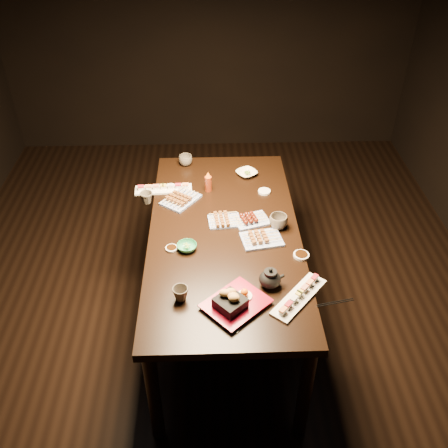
{
  "coord_description": "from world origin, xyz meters",
  "views": [
    {
      "loc": [
        -0.01,
        -2.38,
        2.6
      ],
      "look_at": [
        0.07,
        0.03,
        0.77
      ],
      "focal_mm": 40.0,
      "sensor_mm": 36.0,
      "label": 1
    }
  ],
  "objects": [
    {
      "name": "teacup_far_right",
      "position": [
        -0.18,
        0.77,
        0.79
      ],
      "size": [
        0.11,
        0.11,
        0.08
      ],
      "primitive_type": "imported",
      "rotation": [
        0.0,
        0.0,
        -0.12
      ],
      "color": "#534A3F",
      "rests_on": "dining_table"
    },
    {
      "name": "chopsticks_near",
      "position": [
        0.17,
        -0.71,
        0.75
      ],
      "size": [
        0.15,
        0.22,
        0.01
      ],
      "primitive_type": null,
      "rotation": [
        0.0,
        0.0,
        0.99
      ],
      "color": "black",
      "rests_on": "dining_table"
    },
    {
      "name": "yakitori_plate_left",
      "position": [
        -0.2,
        0.31,
        0.78
      ],
      "size": [
        0.28,
        0.29,
        0.06
      ],
      "primitive_type": null,
      "rotation": [
        0.0,
        0.0,
        0.93
      ],
      "color": "#828EB6",
      "rests_on": "dining_table"
    },
    {
      "name": "sushi_platter_far",
      "position": [
        -0.32,
        0.44,
        0.77
      ],
      "size": [
        0.38,
        0.13,
        0.05
      ],
      "primitive_type": null,
      "rotation": [
        0.0,
        0.0,
        3.2
      ],
      "color": "white",
      "rests_on": "dining_table"
    },
    {
      "name": "sauce_dish_west",
      "position": [
        -0.23,
        -0.18,
        0.76
      ],
      "size": [
        0.08,
        0.08,
        0.01
      ],
      "primitive_type": "cylinder",
      "rotation": [
        0.0,
        0.0,
        0.16
      ],
      "color": "white",
      "rests_on": "dining_table"
    },
    {
      "name": "tsukune_plate",
      "position": [
        0.24,
        0.07,
        0.78
      ],
      "size": [
        0.24,
        0.2,
        0.05
      ],
      "primitive_type": null,
      "rotation": [
        0.0,
        0.0,
        0.3
      ],
      "color": "#828EB6",
      "rests_on": "dining_table"
    },
    {
      "name": "teacup_near_left",
      "position": [
        -0.17,
        -0.58,
        0.79
      ],
      "size": [
        0.11,
        0.11,
        0.08
      ],
      "primitive_type": "imported",
      "rotation": [
        0.0,
        0.0,
        0.51
      ],
      "color": "#534A3F",
      "rests_on": "dining_table"
    },
    {
      "name": "sauce_dish_se",
      "position": [
        0.5,
        -0.26,
        0.76
      ],
      "size": [
        0.13,
        0.13,
        0.02
      ],
      "primitive_type": "cylinder",
      "rotation": [
        0.0,
        0.0,
        0.68
      ],
      "color": "white",
      "rests_on": "dining_table"
    },
    {
      "name": "edamame_bowl_green",
      "position": [
        -0.14,
        -0.18,
        0.77
      ],
      "size": [
        0.16,
        0.16,
        0.04
      ],
      "primitive_type": "imported",
      "rotation": [
        0.0,
        0.0,
        0.54
      ],
      "color": "#2D8A56",
      "rests_on": "dining_table"
    },
    {
      "name": "sauce_dish_east",
      "position": [
        0.36,
        0.39,
        0.76
      ],
      "size": [
        0.11,
        0.11,
        0.01
      ],
      "primitive_type": "cylinder",
      "rotation": [
        0.0,
        0.0,
        0.57
      ],
      "color": "white",
      "rests_on": "dining_table"
    },
    {
      "name": "teacup_mid_right",
      "position": [
        0.4,
        0.01,
        0.79
      ],
      "size": [
        0.13,
        0.13,
        0.09
      ],
      "primitive_type": "imported",
      "rotation": [
        0.0,
        0.0,
        0.17
      ],
      "color": "#534A3F",
      "rests_on": "dining_table"
    },
    {
      "name": "teacup_far_left",
      "position": [
        -0.42,
        0.3,
        0.79
      ],
      "size": [
        0.11,
        0.11,
        0.08
      ],
      "primitive_type": "imported",
      "rotation": [
        0.0,
        0.0,
        0.4
      ],
      "color": "#534A3F",
      "rests_on": "dining_table"
    },
    {
      "name": "chopsticks_se",
      "position": [
        0.62,
        -0.63,
        0.75
      ],
      "size": [
        0.2,
        0.06,
        0.01
      ],
      "primitive_type": null,
      "rotation": [
        0.0,
        0.0,
        0.2
      ],
      "color": "black",
      "rests_on": "dining_table"
    },
    {
      "name": "dining_table",
      "position": [
        0.07,
        -0.02,
        0.38
      ],
      "size": [
        1.4,
        1.99,
        0.75
      ],
      "primitive_type": "cube",
      "rotation": [
        0.0,
        0.0,
        0.3
      ],
      "color": "black",
      "rests_on": "ground"
    },
    {
      "name": "ground",
      "position": [
        0.0,
        0.0,
        0.0
      ],
      "size": [
        5.0,
        5.0,
        0.0
      ],
      "primitive_type": "plane",
      "color": "black",
      "rests_on": "ground"
    },
    {
      "name": "sauce_dish_nw",
      "position": [
        -0.36,
        0.44,
        0.76
      ],
      "size": [
        0.09,
        0.09,
        0.01
      ],
      "primitive_type": "cylinder",
      "rotation": [
        0.0,
        0.0,
        0.18
      ],
      "color": "white",
      "rests_on": "dining_table"
    },
    {
      "name": "yakitori_plate_right",
      "position": [
        0.29,
        -0.12,
        0.78
      ],
      "size": [
        0.26,
        0.21,
        0.06
      ],
      "primitive_type": null,
      "rotation": [
        0.0,
        0.0,
        0.18
      ],
      "color": "#828EB6",
      "rests_on": "dining_table"
    },
    {
      "name": "sushi_platter_near",
      "position": [
        0.44,
        -0.59,
        0.77
      ],
      "size": [
        0.33,
        0.36,
        0.05
      ],
      "primitive_type": null,
      "rotation": [
        0.0,
        0.0,
        0.85
      ],
      "color": "white",
      "rests_on": "dining_table"
    },
    {
      "name": "teapot",
      "position": [
        0.3,
        -0.49,
        0.81
      ],
      "size": [
        0.15,
        0.15,
        0.11
      ],
      "primitive_type": null,
      "rotation": [
        0.0,
        0.0,
        0.12
      ],
      "color": "black",
      "rests_on": "dining_table"
    },
    {
      "name": "edamame_bowl_cream",
      "position": [
        0.25,
        0.61,
        0.77
      ],
      "size": [
        0.19,
        0.19,
        0.03
      ],
      "primitive_type": "imported",
      "rotation": [
        0.0,
        0.0,
        0.58
      ],
      "color": "white",
      "rests_on": "dining_table"
    },
    {
      "name": "yakitori_plate_center",
      "position": [
        0.08,
        0.07,
        0.77
      ],
      "size": [
        0.21,
        0.16,
        0.05
      ],
      "primitive_type": null,
      "rotation": [
        0.0,
        0.0,
        0.11
      ],
      "color": "#828EB6",
      "rests_on": "dining_table"
    },
    {
      "name": "condiment_bottle",
      "position": [
        -0.02,
        0.43,
        0.82
      ],
      "size": [
        0.05,
        0.05,
        0.14
      ],
      "primitive_type": "cylinder",
      "rotation": [
        0.0,
        0.0,
        -0.01
      ],
      "color": "maroon",
      "rests_on": "dining_table"
    },
    {
      "name": "tempura_tray",
      "position": [
        0.11,
        -0.63,
        0.81
      ],
      "size": [
        0.39,
        0.38,
        0.11
      ],
      "primitive_type": null,
      "rotation": [
        0.0,
        0.0,
        0.74
      ],
      "color": "black",
      "rests_on": "dining_table"
    }
  ]
}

